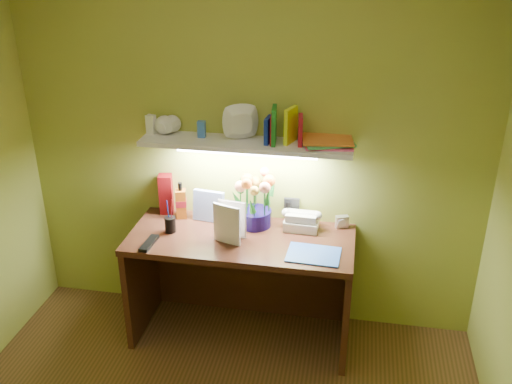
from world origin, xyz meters
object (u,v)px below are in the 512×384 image
at_px(whisky_bottle, 181,200).
at_px(desk, 241,288).
at_px(desk_clock, 342,222).
at_px(telephone, 302,219).
at_px(flower_bouquet, 255,199).

bearing_deg(whisky_bottle, desk, -23.84).
xyz_separation_m(desk_clock, whisky_bottle, (-1.05, -0.05, 0.08)).
xyz_separation_m(desk, telephone, (0.36, 0.18, 0.44)).
height_order(desk, whisky_bottle, whisky_bottle).
height_order(flower_bouquet, telephone, flower_bouquet).
relative_size(desk, whisky_bottle, 5.61).
bearing_deg(desk_clock, desk, -179.05).
bearing_deg(flower_bouquet, desk, -108.47).
bearing_deg(whisky_bottle, telephone, -0.90).
height_order(flower_bouquet, whisky_bottle, flower_bouquet).
relative_size(desk, telephone, 6.57).
bearing_deg(desk, desk_clock, 21.61).
bearing_deg(whisky_bottle, desk_clock, 2.61).
bearing_deg(flower_bouquet, desk_clock, 7.01).
relative_size(flower_bouquet, desk_clock, 4.62).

